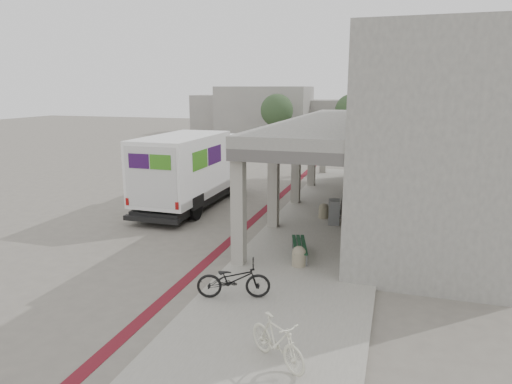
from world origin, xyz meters
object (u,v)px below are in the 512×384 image
(utility_cabinet, at_px, (334,212))
(bicycle_cream, at_px, (277,341))
(bicycle_black, at_px, (234,279))
(bench, at_px, (299,247))
(fedex_truck, at_px, (192,168))

(utility_cabinet, xyz_separation_m, bicycle_cream, (0.23, -9.70, -0.00))
(utility_cabinet, xyz_separation_m, bicycle_black, (-1.55, -7.27, 0.01))
(bench, relative_size, utility_cabinet, 1.94)
(fedex_truck, height_order, bench, fedex_truck)
(bicycle_black, xyz_separation_m, bicycle_cream, (1.78, -2.43, -0.01))
(bench, bearing_deg, bicycle_cream, -97.51)
(fedex_truck, distance_m, bicycle_cream, 13.12)
(fedex_truck, distance_m, bicycle_black, 10.13)
(bicycle_black, bearing_deg, fedex_truck, 12.99)
(bicycle_cream, bearing_deg, fedex_truck, 68.14)
(bench, xyz_separation_m, utility_cabinet, (0.55, 3.95, 0.17))
(bench, distance_m, bicycle_cream, 5.81)
(utility_cabinet, height_order, bicycle_cream, utility_cabinet)
(fedex_truck, xyz_separation_m, bicycle_black, (5.16, -8.64, -1.17))
(bench, bearing_deg, fedex_truck, 123.97)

